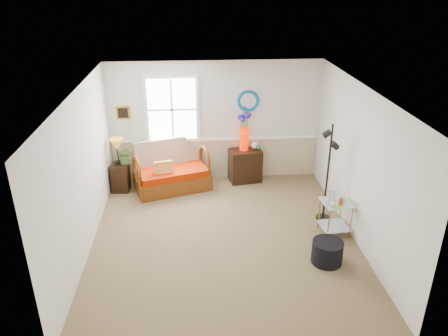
{
  "coord_description": "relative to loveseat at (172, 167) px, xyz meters",
  "views": [
    {
      "loc": [
        -0.48,
        -6.39,
        4.24
      ],
      "look_at": [
        0.02,
        0.28,
        1.22
      ],
      "focal_mm": 35.0,
      "sensor_mm": 36.0,
      "label": 1
    }
  ],
  "objects": [
    {
      "name": "cabinet",
      "position": [
        1.58,
        0.26,
        -0.13
      ],
      "size": [
        0.73,
        0.53,
        0.72
      ],
      "primitive_type": null,
      "rotation": [
        0.0,
        0.0,
        0.16
      ],
      "color": "black",
      "rests_on": "floor"
    },
    {
      "name": "lamp_stand",
      "position": [
        -1.07,
        -0.01,
        -0.19
      ],
      "size": [
        0.37,
        0.37,
        0.61
      ],
      "primitive_type": null,
      "rotation": [
        0.0,
        0.0,
        -0.08
      ],
      "color": "black",
      "rests_on": "floor"
    },
    {
      "name": "floor_lamp",
      "position": [
        2.86,
        -1.47,
        0.44
      ],
      "size": [
        0.28,
        0.28,
        1.86
      ],
      "primitive_type": null,
      "rotation": [
        0.0,
        0.0,
        -0.06
      ],
      "color": "black",
      "rests_on": "floor"
    },
    {
      "name": "picture",
      "position": [
        -0.97,
        0.48,
        1.05
      ],
      "size": [
        0.28,
        0.03,
        0.28
      ],
      "primitive_type": "cube",
      "color": "#AF7E22",
      "rests_on": "walls"
    },
    {
      "name": "floor",
      "position": [
        0.95,
        -2.0,
        -0.5
      ],
      "size": [
        4.5,
        5.0,
        0.01
      ],
      "primitive_type": "cube",
      "color": "olive",
      "rests_on": "ground"
    },
    {
      "name": "mirror",
      "position": [
        1.65,
        0.48,
        1.25
      ],
      "size": [
        0.47,
        0.07,
        0.47
      ],
      "primitive_type": "torus",
      "rotation": [
        1.57,
        0.0,
        0.0
      ],
      "color": "#126DA1",
      "rests_on": "walls"
    },
    {
      "name": "potted_plant",
      "position": [
        -0.93,
        -0.01,
        0.27
      ],
      "size": [
        0.47,
        0.5,
        0.31
      ],
      "primitive_type": "imported",
      "rotation": [
        0.0,
        0.0,
        -0.33
      ],
      "color": "#396229",
      "rests_on": "lamp_stand"
    },
    {
      "name": "flower_vase",
      "position": [
        1.55,
        0.29,
        0.64
      ],
      "size": [
        0.25,
        0.25,
        0.81
      ],
      "primitive_type": null,
      "rotation": [
        0.0,
        0.0,
        0.05
      ],
      "color": "#F11900",
      "rests_on": "cabinet"
    },
    {
      "name": "chair_rail",
      "position": [
        0.95,
        0.47,
        0.42
      ],
      "size": [
        4.46,
        0.04,
        0.06
      ],
      "primitive_type": "cube",
      "color": "white",
      "rests_on": "walls"
    },
    {
      "name": "ceiling",
      "position": [
        0.95,
        -2.0,
        2.1
      ],
      "size": [
        4.5,
        5.0,
        0.01
      ],
      "primitive_type": "cube",
      "color": "white",
      "rests_on": "walls"
    },
    {
      "name": "walls",
      "position": [
        0.95,
        -2.0,
        0.8
      ],
      "size": [
        4.51,
        5.01,
        2.6
      ],
      "color": "silver",
      "rests_on": "floor"
    },
    {
      "name": "window",
      "position": [
        0.05,
        0.47,
        1.1
      ],
      "size": [
        1.14,
        0.06,
        1.44
      ],
      "primitive_type": null,
      "color": "white",
      "rests_on": "walls"
    },
    {
      "name": "tabletop_items",
      "position": [
        2.85,
        -2.0,
        0.23
      ],
      "size": [
        0.46,
        0.46,
        0.22
      ],
      "primitive_type": null,
      "rotation": [
        0.0,
        0.0,
        -0.28
      ],
      "color": "silver",
      "rests_on": "side_table"
    },
    {
      "name": "loveseat",
      "position": [
        0.0,
        0.0,
        0.0
      ],
      "size": [
        1.71,
        1.28,
        0.99
      ],
      "primitive_type": null,
      "rotation": [
        0.0,
        0.0,
        0.31
      ],
      "color": "brown",
      "rests_on": "floor"
    },
    {
      "name": "table_lamp",
      "position": [
        -1.09,
        0.02,
        0.38
      ],
      "size": [
        0.33,
        0.33,
        0.54
      ],
      "primitive_type": null,
      "rotation": [
        0.0,
        0.0,
        -0.12
      ],
      "color": "orange",
      "rests_on": "lamp_stand"
    },
    {
      "name": "throw_pillow",
      "position": [
        -0.16,
        -0.21,
        0.02
      ],
      "size": [
        0.4,
        0.18,
        0.38
      ],
      "primitive_type": null,
      "rotation": [
        0.0,
        0.0,
        0.21
      ],
      "color": "orange",
      "rests_on": "loveseat"
    },
    {
      "name": "side_table",
      "position": [
        2.9,
        -1.97,
        -0.19
      ],
      "size": [
        0.54,
        0.54,
        0.61
      ],
      "primitive_type": null,
      "rotation": [
        0.0,
        0.0,
        0.11
      ],
      "color": "gold",
      "rests_on": "floor"
    },
    {
      "name": "wainscot",
      "position": [
        0.95,
        0.48,
        -0.05
      ],
      "size": [
        4.46,
        0.02,
        0.9
      ],
      "primitive_type": "cube",
      "color": "tan",
      "rests_on": "walls"
    },
    {
      "name": "ottoman",
      "position": [
        2.53,
        -2.8,
        -0.31
      ],
      "size": [
        0.5,
        0.5,
        0.38
      ],
      "primitive_type": "cylinder",
      "rotation": [
        0.0,
        0.0,
        0.02
      ],
      "color": "black",
      "rests_on": "floor"
    }
  ]
}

